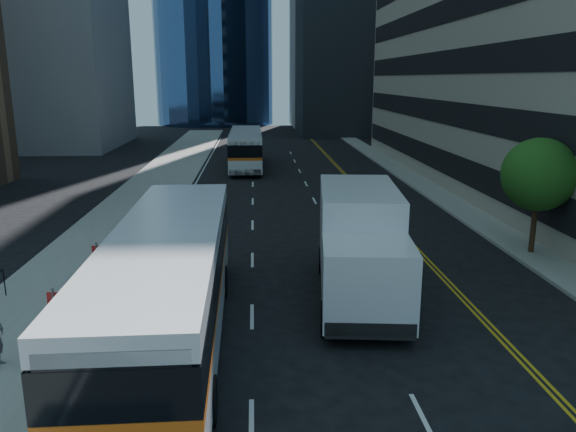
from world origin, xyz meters
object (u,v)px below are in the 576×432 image
at_px(street_tree, 539,175).
at_px(box_truck, 360,244).
at_px(bus_front, 169,282).
at_px(bus_rear, 246,148).

bearing_deg(street_tree, box_truck, -152.22).
relative_size(bus_front, bus_rear, 1.11).
height_order(bus_front, box_truck, box_truck).
height_order(street_tree, bus_rear, street_tree).
bearing_deg(box_truck, bus_rear, 104.19).
bearing_deg(street_tree, bus_front, -152.39).
relative_size(street_tree, box_truck, 0.62).
bearing_deg(bus_front, bus_rear, 86.18).
height_order(bus_front, bus_rear, bus_front).
height_order(street_tree, bus_front, street_tree).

